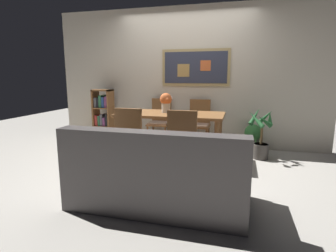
% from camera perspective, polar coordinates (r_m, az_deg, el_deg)
% --- Properties ---
extents(ground_plane, '(12.00, 12.00, 0.00)m').
position_cam_1_polar(ground_plane, '(4.14, -0.00, -8.27)').
color(ground_plane, '#B7B2A8').
extents(wall_back_with_painting, '(5.20, 0.14, 2.60)m').
position_cam_1_polar(wall_back_with_painting, '(5.24, 3.91, 10.17)').
color(wall_back_with_painting, beige).
rests_on(wall_back_with_painting, ground_plane).
extents(dining_table, '(1.69, 0.80, 0.75)m').
position_cam_1_polar(dining_table, '(4.33, 0.55, 1.48)').
color(dining_table, brown).
rests_on(dining_table, ground_plane).
extents(dining_chair_far_left, '(0.40, 0.41, 0.91)m').
position_cam_1_polar(dining_chair_far_left, '(5.15, -1.67, 1.62)').
color(dining_chair_far_left, brown).
rests_on(dining_chair_far_left, ground_plane).
extents(dining_chair_near_right, '(0.40, 0.41, 0.91)m').
position_cam_1_polar(dining_chair_near_right, '(3.54, 3.28, -2.52)').
color(dining_chair_near_right, brown).
rests_on(dining_chair_near_right, ground_plane).
extents(dining_chair_far_right, '(0.40, 0.41, 0.91)m').
position_cam_1_polar(dining_chair_far_right, '(4.97, 6.58, 1.23)').
color(dining_chair_far_right, brown).
rests_on(dining_chair_far_right, ground_plane).
extents(dining_chair_near_left, '(0.40, 0.41, 0.91)m').
position_cam_1_polar(dining_chair_near_left, '(3.79, -7.76, -1.72)').
color(dining_chair_near_left, brown).
rests_on(dining_chair_near_left, ground_plane).
extents(leather_couch, '(1.80, 0.84, 0.84)m').
position_cam_1_polar(leather_couch, '(2.82, -2.20, -10.73)').
color(leather_couch, '#514C4C').
rests_on(leather_couch, ground_plane).
extents(bookshelf, '(0.36, 0.28, 1.08)m').
position_cam_1_polar(bookshelf, '(5.50, -13.45, 1.55)').
color(bookshelf, brown).
rests_on(bookshelf, ground_plane).
extents(potted_ivy, '(0.29, 0.29, 0.53)m').
position_cam_1_polar(potted_ivy, '(5.01, 17.47, -2.13)').
color(potted_ivy, '#4C4742').
rests_on(potted_ivy, ground_plane).
extents(potted_palm, '(0.44, 0.48, 0.84)m').
position_cam_1_polar(potted_palm, '(4.62, 19.03, -2.56)').
color(potted_palm, '#4C4742').
rests_on(potted_palm, ground_plane).
extents(flower_vase, '(0.20, 0.20, 0.31)m').
position_cam_1_polar(flower_vase, '(4.37, -0.41, 5.23)').
color(flower_vase, beige).
rests_on(flower_vase, dining_table).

